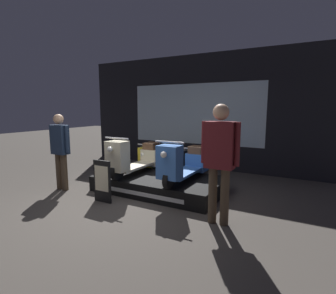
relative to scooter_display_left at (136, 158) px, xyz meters
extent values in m
plane|color=#423D38|center=(0.32, -1.12, -0.66)|extent=(30.00, 30.00, 0.00)
cube|color=black|center=(0.32, 2.44, 0.94)|extent=(7.14, 0.08, 3.20)
cube|color=silver|center=(0.32, 2.40, 0.89)|extent=(3.93, 0.01, 1.70)
cube|color=black|center=(0.58, 0.01, -0.50)|extent=(2.59, 1.41, 0.31)
cube|color=silver|center=(0.58, -0.70, -0.52)|extent=(1.81, 0.01, 0.08)
cylinder|color=black|center=(0.00, -0.64, -0.18)|extent=(0.09, 0.34, 0.34)
cylinder|color=black|center=(0.00, 0.65, -0.18)|extent=(0.09, 0.34, 0.34)
cube|color=beige|center=(0.00, 0.01, -0.19)|extent=(0.37, 1.20, 0.05)
cube|color=beige|center=(0.00, -0.62, 0.13)|extent=(0.39, 0.30, 0.59)
cube|color=beige|center=(0.00, 0.63, -0.09)|extent=(0.41, 0.35, 0.39)
cube|color=brown|center=(0.00, 0.62, 0.18)|extent=(0.30, 0.32, 0.15)
cylinder|color=silver|center=(0.00, -0.63, 0.49)|extent=(0.56, 0.03, 0.03)
sphere|color=white|center=(0.00, -0.83, 0.30)|extent=(0.11, 0.11, 0.11)
cylinder|color=black|center=(1.17, -0.64, -0.18)|extent=(0.09, 0.34, 0.34)
cylinder|color=black|center=(1.17, 0.65, -0.18)|extent=(0.09, 0.34, 0.34)
cube|color=#386BBC|center=(1.17, 0.01, -0.19)|extent=(0.37, 1.20, 0.05)
cube|color=#386BBC|center=(1.17, -0.62, 0.13)|extent=(0.39, 0.30, 0.59)
cube|color=#386BBC|center=(1.17, 0.63, -0.09)|extent=(0.41, 0.35, 0.39)
cube|color=brown|center=(1.17, 0.62, 0.18)|extent=(0.30, 0.32, 0.15)
cylinder|color=silver|center=(1.17, -0.63, 0.49)|extent=(0.56, 0.03, 0.03)
sphere|color=white|center=(1.17, -0.83, 0.30)|extent=(0.11, 0.11, 0.11)
cylinder|color=black|center=(-0.15, 0.67, -0.49)|extent=(0.09, 0.34, 0.34)
cylinder|color=black|center=(-0.15, 1.97, -0.49)|extent=(0.09, 0.34, 0.34)
cube|color=yellow|center=(-0.15, 1.32, -0.50)|extent=(0.37, 1.20, 0.05)
cube|color=yellow|center=(-0.15, 0.70, -0.18)|extent=(0.39, 0.30, 0.59)
cube|color=yellow|center=(-0.15, 1.95, -0.40)|extent=(0.41, 0.35, 0.39)
cube|color=brown|center=(-0.15, 1.94, -0.13)|extent=(0.30, 0.32, 0.15)
cylinder|color=silver|center=(-0.15, 0.69, 0.18)|extent=(0.56, 0.03, 0.03)
sphere|color=white|center=(-0.15, 0.49, -0.01)|extent=(0.11, 0.11, 0.11)
cylinder|color=black|center=(0.67, 0.67, -0.49)|extent=(0.09, 0.34, 0.34)
cylinder|color=black|center=(0.67, 1.97, -0.49)|extent=(0.09, 0.34, 0.34)
cube|color=black|center=(0.67, 1.32, -0.50)|extent=(0.37, 1.20, 0.05)
cube|color=black|center=(0.67, 0.70, -0.18)|extent=(0.39, 0.30, 0.59)
cube|color=black|center=(0.67, 1.95, -0.40)|extent=(0.41, 0.35, 0.39)
cube|color=brown|center=(0.67, 1.94, -0.13)|extent=(0.30, 0.32, 0.15)
cylinder|color=silver|center=(0.67, 0.69, 0.18)|extent=(0.56, 0.03, 0.03)
sphere|color=white|center=(0.67, 0.49, -0.01)|extent=(0.11, 0.11, 0.11)
cylinder|color=#473828|center=(-1.37, -0.91, -0.27)|extent=(0.13, 0.13, 0.77)
cylinder|color=#473828|center=(-1.20, -0.91, -0.27)|extent=(0.13, 0.13, 0.77)
cube|color=#1E2D47|center=(-1.28, -0.91, 0.42)|extent=(0.36, 0.20, 0.61)
cylinder|color=#1E2D47|center=(-1.51, -0.91, 0.44)|extent=(0.08, 0.08, 0.56)
cylinder|color=#1E2D47|center=(-1.06, -0.91, 0.44)|extent=(0.08, 0.08, 0.56)
sphere|color=tan|center=(-1.28, -0.91, 0.84)|extent=(0.21, 0.21, 0.21)
cylinder|color=#473828|center=(2.06, -0.91, -0.23)|extent=(0.13, 0.13, 0.86)
cylinder|color=#473828|center=(2.25, -0.91, -0.23)|extent=(0.13, 0.13, 0.86)
cube|color=#5B191E|center=(2.16, -0.91, 0.54)|extent=(0.42, 0.23, 0.68)
cylinder|color=#5B191E|center=(1.91, -0.91, 0.57)|extent=(0.08, 0.08, 0.63)
cylinder|color=#5B191E|center=(2.40, -0.91, 0.57)|extent=(0.08, 0.08, 0.63)
sphere|color=tan|center=(2.16, -0.91, 1.02)|extent=(0.23, 0.23, 0.23)
cube|color=black|center=(0.00, -1.06, -0.26)|extent=(0.38, 0.04, 0.79)
cube|color=beige|center=(0.00, -1.08, -0.20)|extent=(0.31, 0.01, 0.47)
camera|label=1|loc=(3.31, -4.56, 1.09)|focal=28.00mm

